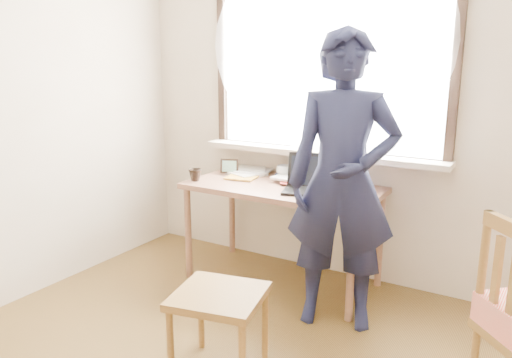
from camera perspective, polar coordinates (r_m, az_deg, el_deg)
The scene contains 12 objects.
room_shell at distance 2.03m, azimuth -7.77°, elevation 14.66°, with size 3.52×4.02×2.61m.
desk at distance 3.54m, azimuth 3.07°, elevation -1.91°, with size 1.36×0.68×0.73m.
laptop at distance 3.38m, azimuth 6.37°, elevation -0.41°, with size 0.42×0.37×0.24m.
mug_white at distance 3.73m, azimuth 3.27°, elevation 0.84°, with size 0.12×0.12×0.10m, color white.
mug_dark at distance 3.66m, azimuth -6.97°, elevation 0.47°, with size 0.10×0.10×0.09m, color black.
mouse at distance 3.24m, azimuth 9.59°, elevation -1.82°, with size 0.10×0.07×0.04m, color black.
desk_clutter at distance 3.82m, azimuth 0.19°, elevation 0.82°, with size 0.89×0.55×0.05m.
book_a at distance 3.94m, azimuth -0.79°, elevation 1.01°, with size 0.18×0.24×0.02m, color white.
book_b at distance 3.59m, azimuth 9.34°, elevation -0.44°, with size 0.20×0.27×0.02m, color white.
picture_frame at distance 3.85m, azimuth -3.05°, elevation 1.35°, with size 0.13×0.07×0.11m.
work_chair at distance 2.61m, azimuth -4.23°, elevation -14.19°, with size 0.52×0.50×0.45m.
person at distance 2.97m, azimuth 9.88°, elevation -0.37°, with size 0.65×0.42×1.78m, color black.
Camera 1 is at (1.24, -1.39, 1.59)m, focal length 35.00 mm.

